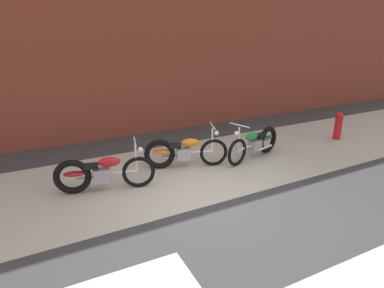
{
  "coord_description": "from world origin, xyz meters",
  "views": [
    {
      "loc": [
        -2.94,
        -4.55,
        3.04
      ],
      "look_at": [
        0.21,
        1.37,
        0.75
      ],
      "focal_mm": 30.06,
      "sensor_mm": 36.0,
      "label": 1
    }
  ],
  "objects_px": {
    "motorcycle_red": "(98,173)",
    "fire_hydrant": "(338,126)",
    "motorcycle_green": "(257,143)",
    "motorcycle_orange": "(180,152)"
  },
  "relations": [
    {
      "from": "motorcycle_red",
      "to": "fire_hydrant",
      "type": "relative_size",
      "value": 2.34
    },
    {
      "from": "motorcycle_red",
      "to": "motorcycle_green",
      "type": "distance_m",
      "value": 4.05
    },
    {
      "from": "motorcycle_orange",
      "to": "fire_hydrant",
      "type": "relative_size",
      "value": 2.29
    },
    {
      "from": "motorcycle_green",
      "to": "fire_hydrant",
      "type": "relative_size",
      "value": 2.33
    },
    {
      "from": "motorcycle_orange",
      "to": "motorcycle_green",
      "type": "height_order",
      "value": "same"
    },
    {
      "from": "motorcycle_red",
      "to": "motorcycle_green",
      "type": "height_order",
      "value": "same"
    },
    {
      "from": "motorcycle_red",
      "to": "motorcycle_orange",
      "type": "height_order",
      "value": "same"
    },
    {
      "from": "motorcycle_red",
      "to": "motorcycle_green",
      "type": "relative_size",
      "value": 1.0
    },
    {
      "from": "motorcycle_green",
      "to": "motorcycle_red",
      "type": "bearing_deg",
      "value": -15.64
    },
    {
      "from": "fire_hydrant",
      "to": "motorcycle_orange",
      "type": "bearing_deg",
      "value": 177.14
    }
  ]
}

